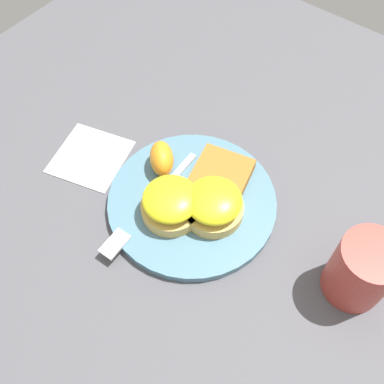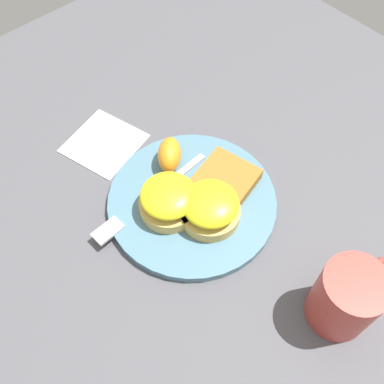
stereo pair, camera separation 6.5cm
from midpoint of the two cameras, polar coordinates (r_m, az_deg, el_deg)
name	(u,v)px [view 1 (the left image)]	position (r m, az deg, el deg)	size (l,w,h in m)	color
ground_plane	(192,204)	(0.68, -2.73, -1.77)	(1.10, 1.10, 0.00)	#4C4C51
plate	(192,202)	(0.68, -2.76, -1.46)	(0.25, 0.25, 0.01)	slate
sandwich_benedict_left	(171,203)	(0.64, -5.60, -1.62)	(0.09, 0.09, 0.05)	tan
sandwich_benedict_right	(212,206)	(0.63, -0.37, -2.03)	(0.09, 0.09, 0.05)	tan
hashbrown_patty	(217,184)	(0.67, 0.41, 0.85)	(0.12, 0.08, 0.02)	#9E6526
orange_wedge	(162,158)	(0.69, -6.58, 4.06)	(0.06, 0.04, 0.04)	orange
fork	(146,209)	(0.66, -8.68, -2.35)	(0.21, 0.03, 0.00)	silver
cup	(362,269)	(0.60, 17.92, -9.58)	(0.11, 0.08, 0.10)	#B23D33
napkin	(90,156)	(0.76, -15.22, 4.20)	(0.11, 0.11, 0.00)	white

